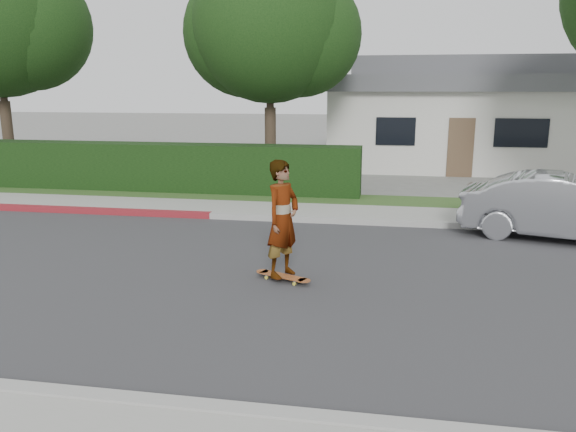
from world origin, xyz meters
name	(u,v)px	position (x,y,z in m)	size (l,w,h in m)	color
ground	(87,268)	(0.00, 0.00, 0.00)	(120.00, 120.00, 0.00)	slate
road	(87,268)	(0.00, 0.00, 0.01)	(60.00, 8.00, 0.01)	#2D2D30
curb_far	(172,214)	(0.00, 4.10, 0.07)	(60.00, 0.20, 0.15)	#9E9E99
sidewalk_far	(185,207)	(0.00, 5.00, 0.06)	(60.00, 1.60, 0.12)	gray
planting_strip	(204,196)	(0.00, 6.60, 0.05)	(60.00, 1.60, 0.10)	#2D4C1E
hedge	(115,167)	(-3.00, 7.20, 0.75)	(15.00, 1.00, 1.50)	black
tree_center	(270,29)	(1.49, 9.19, 4.90)	(5.66, 4.84, 7.44)	#33261C
house	(455,113)	(8.00, 16.00, 2.10)	(10.60, 8.60, 4.30)	beige
skateboard	(283,276)	(3.56, -0.10, 0.09)	(1.03, 0.60, 0.10)	gold
skateboarder	(283,219)	(3.56, -0.10, 1.06)	(0.70, 0.46, 1.92)	white
car_silver	(565,208)	(8.90, 3.50, 0.69)	(1.45, 4.17, 1.37)	#B1B3B8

